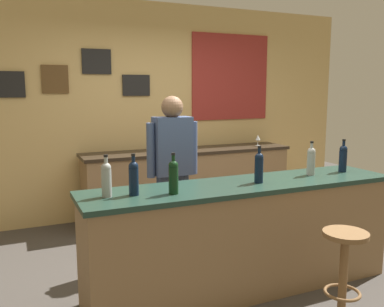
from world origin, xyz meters
The scene contains 14 objects.
ground_plane centered at (0.00, 0.00, 0.00)m, with size 10.00×10.00×0.00m, color #423D38.
back_wall centered at (0.02, 2.03, 1.42)m, with size 6.00×0.09×2.80m.
bar_counter centered at (0.00, -0.40, 0.46)m, with size 2.70×0.60×0.92m.
side_counter centered at (0.40, 1.65, 0.45)m, with size 2.80×0.56×0.90m.
bartender centered at (-0.31, 0.43, 0.94)m, with size 0.52×0.21×1.62m.
bar_stool centered at (0.40, -1.13, 0.46)m, with size 0.32×0.32×0.68m.
wine_bottle_a centered at (-1.13, -0.38, 1.06)m, with size 0.07×0.07×0.31m.
wine_bottle_b centered at (-0.94, -0.41, 1.06)m, with size 0.07×0.07×0.31m.
wine_bottle_c centered at (-0.66, -0.49, 1.06)m, with size 0.07×0.07×0.31m.
wine_bottle_d centered at (0.11, -0.44, 1.06)m, with size 0.07×0.07×0.31m.
wine_bottle_e centered at (0.71, -0.37, 1.06)m, with size 0.07×0.07×0.31m.
wine_bottle_f centered at (1.08, -0.37, 1.06)m, with size 0.07×0.07×0.31m.
wine_glass_a centered at (0.24, 1.74, 1.01)m, with size 0.07×0.07×0.16m.
wine_glass_b centered at (1.43, 1.60, 1.01)m, with size 0.07×0.07×0.16m.
Camera 1 is at (-1.74, -3.24, 1.68)m, focal length 38.59 mm.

